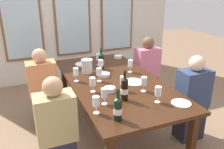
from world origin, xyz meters
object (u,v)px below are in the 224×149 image
wine_glass_2 (96,102)px  wine_glass_10 (98,57)px  tasting_bowl_1 (118,57)px  wine_glass_7 (93,82)px  wine_glass_1 (123,81)px  seated_person_1 (192,101)px  white_plate_1 (181,103)px  wine_glass_5 (104,93)px  tasting_bowl_2 (105,75)px  wine_glass_0 (144,82)px  wine_glass_9 (99,72)px  wine_glass_8 (158,91)px  metal_pitcher (87,66)px  wine_glass_3 (76,72)px  wine_bottle_2 (118,109)px  wine_bottle_0 (101,61)px  seated_person_0 (57,132)px  wine_bottle_1 (124,89)px  wine_glass_4 (101,63)px  white_plate_2 (134,82)px  dining_table (114,85)px  white_plate_0 (83,64)px  seated_person_3 (147,72)px  wine_glass_6 (130,64)px

wine_glass_2 → wine_glass_10: bearing=69.9°
tasting_bowl_1 → wine_glass_7: size_ratio=0.77×
wine_glass_1 → seated_person_1: size_ratio=0.16×
wine_glass_7 → white_plate_1: bearing=-39.4°
wine_glass_1 → wine_glass_5: size_ratio=1.00×
tasting_bowl_2 → wine_glass_0: 0.65m
wine_glass_0 → wine_glass_9: bearing=128.0°
wine_glass_5 → wine_glass_8: same height
metal_pitcher → seated_person_1: 1.44m
wine_glass_3 → wine_glass_9: 0.29m
wine_glass_7 → wine_bottle_2: bearing=-87.6°
wine_glass_8 → wine_glass_9: same height
metal_pitcher → wine_bottle_0: wine_bottle_0 is taller
seated_person_0 → seated_person_1: size_ratio=1.00×
tasting_bowl_1 → wine_glass_8: (-0.25, -1.58, 0.10)m
wine_glass_1 → wine_glass_2: size_ratio=1.00×
wine_bottle_1 → wine_glass_8: bearing=-31.0°
wine_glass_4 → wine_glass_7: size_ratio=1.00×
tasting_bowl_1 → tasting_bowl_2: 0.85m
wine_bottle_0 → wine_glass_1: wine_bottle_0 is taller
metal_pitcher → wine_glass_5: bearing=-96.1°
white_plate_2 → wine_glass_7: size_ratio=1.48×
white_plate_1 → wine_glass_9: 1.06m
wine_glass_4 → tasting_bowl_1: bearing=46.2°
white_plate_1 → wine_glass_1: wine_glass_1 is taller
dining_table → white_plate_0: white_plate_0 is taller
tasting_bowl_2 → wine_glass_4: bearing=86.7°
dining_table → wine_bottle_2: wine_bottle_2 is taller
metal_pitcher → wine_bottle_2: size_ratio=0.64×
white_plate_0 → seated_person_3: size_ratio=0.21×
white_plate_2 → wine_glass_6: bearing=70.3°
wine_glass_6 → wine_glass_10: (-0.31, 0.46, 0.00)m
wine_bottle_1 → wine_glass_1: (0.08, 0.22, -0.01)m
wine_bottle_0 → tasting_bowl_1: 0.58m
white_plate_0 → wine_glass_10: wine_glass_10 is taller
white_plate_0 → wine_glass_0: 1.25m
metal_pitcher → wine_glass_3: (-0.22, -0.24, 0.02)m
wine_glass_4 → seated_person_1: seated_person_1 is taller
white_plate_1 → white_plate_2: same height
wine_glass_1 → tasting_bowl_1: bearing=68.7°
wine_glass_7 → seated_person_1: size_ratio=0.16×
wine_glass_9 → wine_glass_10: (0.20, 0.60, 0.00)m
wine_bottle_0 → wine_bottle_2: 1.39m
white_plate_0 → wine_glass_1: bearing=-81.0°
wine_glass_9 → tasting_bowl_2: bearing=45.9°
wine_glass_9 → seated_person_0: size_ratio=0.16×
white_plate_1 → wine_glass_2: 0.88m
white_plate_1 → white_plate_0: bearing=110.3°
wine_glass_0 → wine_glass_3: (-0.63, 0.58, -0.00)m
wine_glass_5 → wine_glass_10: same height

